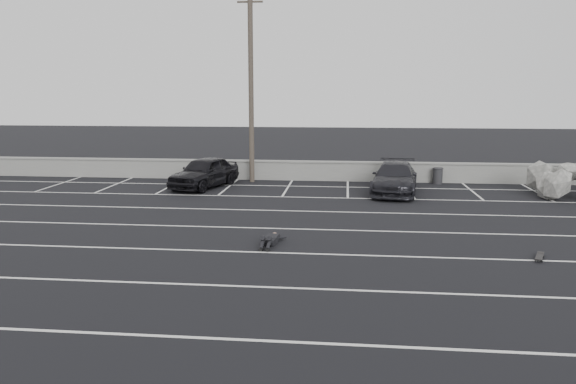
# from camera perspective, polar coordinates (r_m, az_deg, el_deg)

# --- Properties ---
(ground) EXTENTS (120.00, 120.00, 0.00)m
(ground) POSITION_cam_1_polar(r_m,az_deg,el_deg) (16.78, 2.64, -6.30)
(ground) COLOR black
(ground) RESTS_ON ground
(seawall) EXTENTS (50.00, 0.45, 1.06)m
(seawall) POSITION_cam_1_polar(r_m,az_deg,el_deg) (30.37, 4.22, 2.18)
(seawall) COLOR gray
(seawall) RESTS_ON ground
(stall_lines) EXTENTS (36.00, 20.05, 0.01)m
(stall_lines) POSITION_cam_1_polar(r_m,az_deg,el_deg) (21.04, 3.13, -2.90)
(stall_lines) COLOR silver
(stall_lines) RESTS_ON ground
(car_left) EXTENTS (3.15, 4.86, 1.54)m
(car_left) POSITION_cam_1_polar(r_m,az_deg,el_deg) (28.44, -8.50, 2.00)
(car_left) COLOR black
(car_left) RESTS_ON ground
(car_right) EXTENTS (2.67, 5.20, 1.44)m
(car_right) POSITION_cam_1_polar(r_m,az_deg,el_deg) (27.01, 10.78, 1.40)
(car_right) COLOR black
(car_right) RESTS_ON ground
(utility_pole) EXTENTS (1.32, 0.26, 9.89)m
(utility_pole) POSITION_cam_1_polar(r_m,az_deg,el_deg) (29.69, -3.78, 10.64)
(utility_pole) COLOR #4C4238
(utility_pole) RESTS_ON ground
(trash_bin) EXTENTS (0.61, 0.61, 0.84)m
(trash_bin) POSITION_cam_1_polar(r_m,az_deg,el_deg) (30.27, 14.96, 1.61)
(trash_bin) COLOR #29292C
(trash_bin) RESTS_ON ground
(person) EXTENTS (1.21, 2.27, 0.43)m
(person) POSITION_cam_1_polar(r_m,az_deg,el_deg) (17.96, -1.67, -4.48)
(person) COLOR black
(person) RESTS_ON ground
(skateboard) EXTENTS (0.45, 0.75, 0.09)m
(skateboard) POSITION_cam_1_polar(r_m,az_deg,el_deg) (17.78, 24.18, -6.03)
(skateboard) COLOR black
(skateboard) RESTS_ON ground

